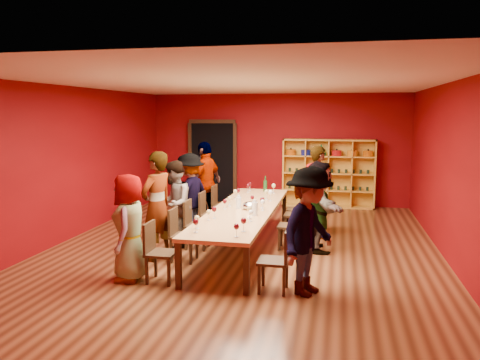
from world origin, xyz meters
name	(u,v)px	position (x,y,z in m)	size (l,w,h in m)	color
room_shell	(244,168)	(0.00, 0.00, 1.50)	(7.10, 9.10, 3.04)	#4F2814
tasting_table	(244,211)	(0.00, 0.00, 0.70)	(1.10, 4.50, 0.75)	tan
doorway	(213,162)	(-1.80, 4.43, 1.12)	(1.40, 0.17, 2.30)	black
shelving_unit	(328,170)	(1.40, 4.32, 0.98)	(2.40, 0.40, 1.80)	gold
chair_person_left_0	(157,249)	(-0.91, -1.94, 0.50)	(0.42, 0.42, 0.89)	black
person_left_0	(129,227)	(-1.33, -1.94, 0.80)	(0.78, 0.42, 1.59)	#515257
chair_person_left_1	(179,232)	(-0.91, -0.93, 0.50)	(0.42, 0.42, 0.89)	black
person_left_1	(157,206)	(-1.30, -0.93, 0.92)	(0.67, 0.49, 1.85)	#141637
chair_person_left_2	(193,222)	(-0.91, -0.17, 0.50)	(0.42, 0.42, 0.89)	black
person_left_2	(174,204)	(-1.28, -0.17, 0.81)	(0.79, 0.43, 1.62)	#15183B
chair_person_left_3	(208,211)	(-0.91, 0.77, 0.50)	(0.42, 0.42, 0.89)	black
person_left_3	(190,194)	(-1.29, 0.77, 0.84)	(1.08, 0.45, 1.67)	pink
chair_person_left_4	(219,203)	(-0.91, 1.70, 0.50)	(0.42, 0.42, 0.89)	black
person_left_4	(206,183)	(-1.22, 1.70, 0.93)	(1.09, 0.49, 1.85)	beige
chair_person_right_0	(279,257)	(0.91, -1.96, 0.50)	(0.42, 0.42, 0.89)	black
person_right_0	(309,231)	(1.31, -1.96, 0.88)	(1.14, 0.47, 1.77)	beige
chair_person_right_2	(294,223)	(0.91, 0.14, 0.50)	(0.42, 0.42, 0.89)	black
person_right_2	(319,206)	(1.34, 0.14, 0.82)	(1.52, 0.44, 1.64)	pink
chair_person_right_3	(299,212)	(0.91, 1.12, 0.50)	(0.42, 0.42, 0.89)	black
person_right_3	(315,200)	(1.22, 1.12, 0.76)	(0.74, 0.40, 1.51)	#141B38
chair_person_right_4	(301,207)	(0.91, 1.64, 0.50)	(0.42, 0.42, 0.89)	black
person_right_4	(319,189)	(1.28, 1.64, 0.90)	(0.65, 0.48, 1.80)	#131A34
wine_glass_0	(214,210)	(-0.31, -0.90, 0.90)	(0.08, 0.08, 0.20)	white
wine_glass_1	(225,202)	(-0.33, -0.11, 0.88)	(0.07, 0.07, 0.18)	white
wine_glass_2	(196,223)	(-0.33, -1.86, 0.90)	(0.08, 0.08, 0.21)	white
wine_glass_3	(249,209)	(0.26, -0.79, 0.91)	(0.09, 0.09, 0.22)	white
wine_glass_4	(230,199)	(-0.30, 0.14, 0.89)	(0.08, 0.08, 0.19)	white
wine_glass_5	(251,213)	(0.32, -0.99, 0.89)	(0.08, 0.08, 0.19)	white
wine_glass_6	(209,212)	(-0.36, -1.05, 0.88)	(0.07, 0.07, 0.18)	white
wine_glass_7	(252,198)	(0.09, 0.37, 0.88)	(0.07, 0.07, 0.18)	white
wine_glass_8	(248,186)	(-0.26, 1.73, 0.89)	(0.08, 0.08, 0.20)	white
wine_glass_9	(266,192)	(0.27, 0.95, 0.90)	(0.08, 0.08, 0.21)	white
wine_glass_10	(262,200)	(0.33, 0.10, 0.90)	(0.08, 0.08, 0.21)	white
wine_glass_11	(263,203)	(0.37, -0.11, 0.90)	(0.08, 0.08, 0.20)	white
wine_glass_12	(238,191)	(-0.33, 1.04, 0.89)	(0.08, 0.08, 0.20)	white
wine_glass_13	(244,221)	(0.34, -1.66, 0.90)	(0.09, 0.09, 0.21)	white
wine_glass_14	(235,192)	(-0.36, 0.89, 0.90)	(0.08, 0.08, 0.20)	white
wine_glass_15	(271,193)	(0.37, 0.83, 0.91)	(0.09, 0.09, 0.22)	white
wine_glass_16	(250,184)	(-0.26, 1.96, 0.89)	(0.08, 0.08, 0.20)	white
wine_glass_17	(236,227)	(0.30, -1.97, 0.89)	(0.08, 0.08, 0.20)	white
wine_glass_18	(274,186)	(0.30, 1.76, 0.90)	(0.09, 0.09, 0.21)	white
wine_glass_19	(197,219)	(-0.38, -1.64, 0.90)	(0.08, 0.08, 0.21)	white
spittoon_bowl	(250,206)	(0.13, -0.06, 0.82)	(0.28, 0.28, 0.16)	#B4B7BB
carafe_a	(239,202)	(-0.09, -0.01, 0.86)	(0.10, 0.10, 0.25)	white
carafe_b	(255,208)	(0.30, -0.54, 0.87)	(0.12, 0.12, 0.27)	white
wine_bottle	(265,186)	(0.09, 1.93, 0.88)	(0.11, 0.11, 0.35)	#163D19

